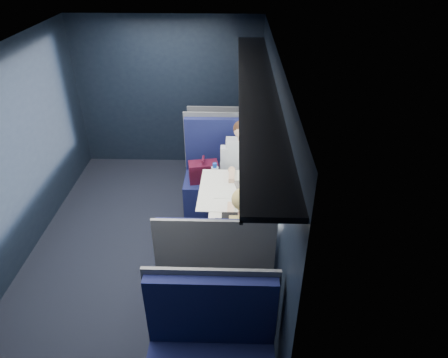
{
  "coord_description": "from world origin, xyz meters",
  "views": [
    {
      "loc": [
        1.01,
        -3.7,
        3.26
      ],
      "look_at": [
        0.9,
        0.0,
        0.95
      ],
      "focal_mm": 32.0,
      "sensor_mm": 36.0,
      "label": 1
    }
  ],
  "objects_px": {
    "man": "(241,166)",
    "cup": "(256,172)",
    "seat_row_back": "(211,358)",
    "table": "(236,201)",
    "laptop": "(253,184)",
    "bottle_small": "(251,175)",
    "seat_bay_far": "(216,272)",
    "seat_row_front": "(224,147)",
    "seat_bay_near": "(221,178)",
    "woman": "(242,237)"
  },
  "relations": [
    {
      "from": "seat_row_back",
      "to": "bottle_small",
      "type": "distance_m",
      "value": 2.14
    },
    {
      "from": "table",
      "to": "seat_bay_far",
      "type": "xyz_separation_m",
      "value": [
        -0.18,
        -0.87,
        -0.25
      ]
    },
    {
      "from": "seat_bay_far",
      "to": "bottle_small",
      "type": "bearing_deg",
      "value": 72.83
    },
    {
      "from": "seat_row_front",
      "to": "seat_bay_far",
      "type": "bearing_deg",
      "value": -90.0
    },
    {
      "from": "seat_row_back",
      "to": "cup",
      "type": "distance_m",
      "value": 2.31
    },
    {
      "from": "seat_bay_far",
      "to": "bottle_small",
      "type": "distance_m",
      "value": 1.27
    },
    {
      "from": "cup",
      "to": "seat_bay_far",
      "type": "bearing_deg",
      "value": -107.75
    },
    {
      "from": "bottle_small",
      "to": "woman",
      "type": "bearing_deg",
      "value": -96.05
    },
    {
      "from": "woman",
      "to": "cup",
      "type": "xyz_separation_m",
      "value": [
        0.17,
        1.15,
        0.06
      ]
    },
    {
      "from": "man",
      "to": "seat_row_back",
      "type": "bearing_deg",
      "value": -95.72
    },
    {
      "from": "table",
      "to": "cup",
      "type": "relative_size",
      "value": 10.42
    },
    {
      "from": "seat_bay_near",
      "to": "seat_row_back",
      "type": "bearing_deg",
      "value": -89.69
    },
    {
      "from": "seat_bay_far",
      "to": "man",
      "type": "height_order",
      "value": "man"
    },
    {
      "from": "seat_row_front",
      "to": "seat_row_back",
      "type": "bearing_deg",
      "value": -90.0
    },
    {
      "from": "seat_bay_near",
      "to": "man",
      "type": "bearing_deg",
      "value": -32.41
    },
    {
      "from": "laptop",
      "to": "table",
      "type": "bearing_deg",
      "value": -147.41
    },
    {
      "from": "bottle_small",
      "to": "cup",
      "type": "distance_m",
      "value": 0.19
    },
    {
      "from": "seat_bay_far",
      "to": "seat_row_front",
      "type": "distance_m",
      "value": 2.67
    },
    {
      "from": "seat_bay_far",
      "to": "cup",
      "type": "relative_size",
      "value": 13.14
    },
    {
      "from": "seat_row_back",
      "to": "cup",
      "type": "relative_size",
      "value": 12.09
    },
    {
      "from": "man",
      "to": "cup",
      "type": "bearing_deg",
      "value": -56.55
    },
    {
      "from": "man",
      "to": "woman",
      "type": "bearing_deg",
      "value": -90.0
    },
    {
      "from": "seat_row_back",
      "to": "woman",
      "type": "bearing_deg",
      "value": 77.07
    },
    {
      "from": "seat_row_back",
      "to": "seat_bay_far",
      "type": "bearing_deg",
      "value": 90.0
    },
    {
      "from": "seat_bay_near",
      "to": "laptop",
      "type": "bearing_deg",
      "value": -62.12
    },
    {
      "from": "woman",
      "to": "man",
      "type": "bearing_deg",
      "value": 90.0
    },
    {
      "from": "bottle_small",
      "to": "seat_bay_near",
      "type": "bearing_deg",
      "value": 121.64
    },
    {
      "from": "seat_row_back",
      "to": "bottle_small",
      "type": "height_order",
      "value": "seat_row_back"
    },
    {
      "from": "table",
      "to": "seat_row_front",
      "type": "relative_size",
      "value": 0.86
    },
    {
      "from": "seat_bay_far",
      "to": "seat_bay_near",
      "type": "bearing_deg",
      "value": 90.48
    },
    {
      "from": "laptop",
      "to": "cup",
      "type": "distance_m",
      "value": 0.32
    },
    {
      "from": "seat_row_front",
      "to": "bottle_small",
      "type": "height_order",
      "value": "seat_row_front"
    },
    {
      "from": "laptop",
      "to": "bottle_small",
      "type": "distance_m",
      "value": 0.15
    },
    {
      "from": "woman",
      "to": "seat_row_front",
      "type": "bearing_deg",
      "value": 95.7
    },
    {
      "from": "laptop",
      "to": "seat_row_back",
      "type": "bearing_deg",
      "value": -101.13
    },
    {
      "from": "seat_bay_near",
      "to": "seat_row_front",
      "type": "bearing_deg",
      "value": 89.11
    },
    {
      "from": "seat_bay_near",
      "to": "cup",
      "type": "xyz_separation_m",
      "value": [
        0.44,
        -0.43,
        0.36
      ]
    },
    {
      "from": "man",
      "to": "woman",
      "type": "relative_size",
      "value": 1.0
    },
    {
      "from": "woman",
      "to": "laptop",
      "type": "distance_m",
      "value": 0.85
    },
    {
      "from": "seat_row_back",
      "to": "seat_row_front",
      "type": "bearing_deg",
      "value": 90.0
    },
    {
      "from": "seat_bay_near",
      "to": "seat_row_front",
      "type": "distance_m",
      "value": 0.93
    },
    {
      "from": "table",
      "to": "laptop",
      "type": "relative_size",
      "value": 2.49
    },
    {
      "from": "seat_row_back",
      "to": "cup",
      "type": "bearing_deg",
      "value": 79.34
    },
    {
      "from": "table",
      "to": "laptop",
      "type": "height_order",
      "value": "laptop"
    },
    {
      "from": "seat_bay_near",
      "to": "seat_bay_far",
      "type": "distance_m",
      "value": 1.74
    },
    {
      "from": "seat_row_front",
      "to": "laptop",
      "type": "height_order",
      "value": "seat_row_front"
    },
    {
      "from": "seat_bay_near",
      "to": "woman",
      "type": "xyz_separation_m",
      "value": [
        0.26,
        -1.57,
        0.3
      ]
    },
    {
      "from": "bottle_small",
      "to": "man",
      "type": "bearing_deg",
      "value": 103.56
    },
    {
      "from": "seat_row_back",
      "to": "man",
      "type": "xyz_separation_m",
      "value": [
        0.25,
        2.5,
        0.31
      ]
    },
    {
      "from": "table",
      "to": "woman",
      "type": "bearing_deg",
      "value": -84.55
    }
  ]
}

